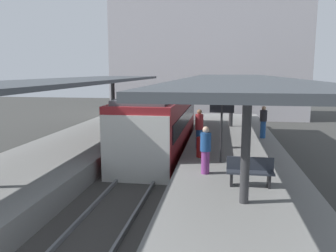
% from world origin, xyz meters
% --- Properties ---
extents(ground_plane, '(80.00, 80.00, 0.00)m').
position_xyz_m(ground_plane, '(0.00, 0.00, 0.00)').
color(ground_plane, '#383835').
extents(platform_left, '(4.40, 28.00, 1.00)m').
position_xyz_m(platform_left, '(-3.80, 0.00, 0.50)').
color(platform_left, gray).
rests_on(platform_left, ground_plane).
extents(platform_right, '(4.40, 28.00, 1.00)m').
position_xyz_m(platform_right, '(3.80, 0.00, 0.50)').
color(platform_right, gray).
rests_on(platform_right, ground_plane).
extents(track_ballast, '(3.20, 28.00, 0.20)m').
position_xyz_m(track_ballast, '(0.00, 0.00, 0.10)').
color(track_ballast, '#423F3D').
rests_on(track_ballast, ground_plane).
extents(rail_near_side, '(0.08, 28.00, 0.14)m').
position_xyz_m(rail_near_side, '(-0.72, 0.00, 0.27)').
color(rail_near_side, slate).
rests_on(rail_near_side, track_ballast).
extents(rail_far_side, '(0.08, 28.00, 0.14)m').
position_xyz_m(rail_far_side, '(0.72, 0.00, 0.27)').
color(rail_far_side, slate).
rests_on(rail_far_side, track_ballast).
extents(commuter_train, '(2.78, 11.03, 3.10)m').
position_xyz_m(commuter_train, '(0.00, 3.94, 1.73)').
color(commuter_train, maroon).
rests_on(commuter_train, track_ballast).
extents(canopy_left, '(4.18, 21.00, 3.03)m').
position_xyz_m(canopy_left, '(-3.80, 1.40, 3.92)').
color(canopy_left, '#333335').
rests_on(canopy_left, platform_left).
extents(canopy_right, '(4.18, 21.00, 3.15)m').
position_xyz_m(canopy_right, '(3.80, 1.40, 4.03)').
color(canopy_right, '#333335').
rests_on(canopy_right, platform_right).
extents(platform_bench, '(1.40, 0.41, 0.86)m').
position_xyz_m(platform_bench, '(4.06, -3.50, 1.46)').
color(platform_bench, black).
rests_on(platform_bench, platform_right).
extents(platform_sign, '(0.90, 0.08, 2.21)m').
position_xyz_m(platform_sign, '(3.19, -0.90, 2.62)').
color(platform_sign, '#262628').
rests_on(platform_sign, platform_right).
extents(litter_bin, '(0.44, 0.44, 0.80)m').
position_xyz_m(litter_bin, '(2.44, -0.24, 1.40)').
color(litter_bin, maroon).
rests_on(litter_bin, platform_right).
extents(passenger_near_bench, '(0.36, 0.36, 1.66)m').
position_xyz_m(passenger_near_bench, '(5.33, 4.18, 1.86)').
color(passenger_near_bench, navy).
rests_on(passenger_near_bench, platform_right).
extents(passenger_mid_platform, '(0.36, 0.36, 1.76)m').
position_xyz_m(passenger_mid_platform, '(2.23, 1.26, 1.92)').
color(passenger_mid_platform, navy).
rests_on(passenger_mid_platform, platform_right).
extents(passenger_far_end, '(0.36, 0.36, 1.61)m').
position_xyz_m(passenger_far_end, '(2.68, -2.47, 1.84)').
color(passenger_far_end, '#7A337A').
rests_on(passenger_far_end, platform_right).
extents(station_building_backdrop, '(18.00, 6.00, 11.00)m').
position_xyz_m(station_building_backdrop, '(1.85, 20.00, 5.50)').
color(station_building_backdrop, '#B7B2B7').
rests_on(station_building_backdrop, ground_plane).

